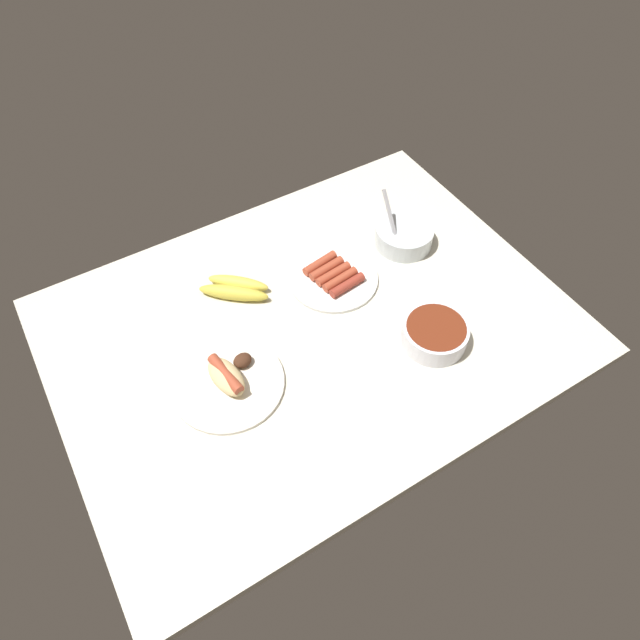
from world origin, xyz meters
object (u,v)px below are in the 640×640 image
plate_hotdog_assembled (228,380)px  bowl_chili (435,334)px  bowl_coleslaw (404,235)px  plate_sausages (333,277)px  banana_bunch (236,288)px

plate_hotdog_assembled → bowl_chili: bearing=162.8°
plate_hotdog_assembled → bowl_coleslaw: (-59.75, -16.02, 1.45)cm
bowl_coleslaw → plate_hotdog_assembled: bearing=15.0°
plate_hotdog_assembled → bowl_chili: size_ratio=1.65×
bowl_chili → bowl_coleslaw: bearing=-113.9°
plate_sausages → bowl_chili: 30.44cm
bowl_coleslaw → banana_bunch: size_ratio=0.90×
bowl_chili → bowl_coleslaw: size_ratio=0.99×
plate_hotdog_assembled → bowl_coleslaw: bearing=-165.0°
plate_sausages → bowl_chili: size_ratio=1.50×
bowl_chili → bowl_coleslaw: bowl_coleslaw is taller
banana_bunch → plate_sausages: bearing=159.4°
plate_sausages → bowl_coleslaw: bearing=-176.1°
bowl_chili → bowl_coleslaw: (-13.42, -30.34, 0.00)cm
plate_sausages → bowl_chili: (-9.83, 28.74, 1.99)cm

